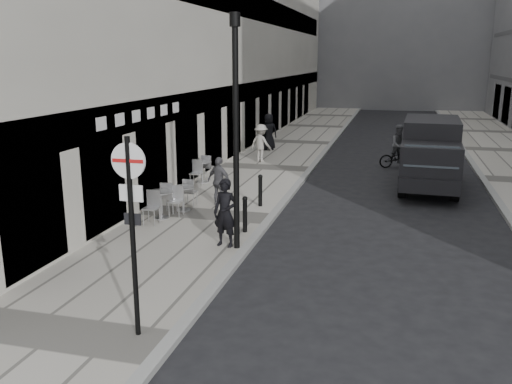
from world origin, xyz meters
TOP-DOWN VIEW (x-y plane):
  - sidewalk at (-2.00, 18.00)m, footprint 4.00×60.00m
  - walking_man at (-0.52, 7.72)m, footprint 0.70×0.52m
  - sign_post at (-0.60, 3.00)m, footprint 0.59×0.09m
  - lamppost at (-0.20, 7.66)m, footprint 0.26×0.26m
  - bollard_near at (-0.60, 11.66)m, footprint 0.13×0.13m
  - bollard_far at (-0.35, 8.94)m, footprint 0.13×0.13m
  - panel_van at (4.81, 16.27)m, footprint 2.23×5.48m
  - cyclist at (3.70, 19.95)m, footprint 1.89×1.25m
  - pedestrian_a at (-1.90, 11.43)m, footprint 1.01×0.69m
  - pedestrian_b at (-2.46, 19.20)m, footprint 1.27×1.02m
  - pedestrian_c at (-2.89, 22.53)m, footprint 1.09×0.97m
  - cafe_table_near at (-3.13, 9.57)m, footprint 0.75×1.70m
  - cafe_table_mid at (-3.60, 14.42)m, footprint 0.75×1.70m
  - cafe_table_far at (-2.80, 10.54)m, footprint 0.70×1.58m

SIDE VIEW (x-z plane):
  - sidewalk at x=-2.00m, z-range 0.00..0.12m
  - cafe_table_far at x=-2.80m, z-range 0.13..1.03m
  - bollard_far at x=-0.35m, z-range 0.12..1.06m
  - bollard_near at x=-0.60m, z-range 0.12..1.09m
  - cafe_table_mid at x=-3.60m, z-range 0.13..1.09m
  - cafe_table_near at x=-3.13m, z-range 0.13..1.10m
  - cyclist at x=3.70m, z-range -0.21..1.71m
  - pedestrian_a at x=-1.90m, z-range 0.12..1.71m
  - pedestrian_b at x=-2.46m, z-range 0.12..1.84m
  - walking_man at x=-0.52m, z-range 0.12..1.86m
  - pedestrian_c at x=-2.89m, z-range 0.12..2.00m
  - panel_van at x=4.81m, z-range 0.16..2.70m
  - sign_post at x=-0.60m, z-range 0.61..4.06m
  - lamppost at x=-0.20m, z-range 0.44..6.11m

